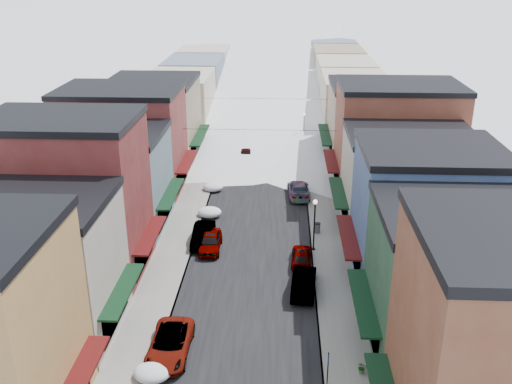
# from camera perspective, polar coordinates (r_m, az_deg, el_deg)

# --- Properties ---
(road) EXTENTS (10.00, 160.00, 0.01)m
(road) POSITION_cam_1_polar(r_m,az_deg,el_deg) (81.67, 0.97, 5.83)
(road) COLOR black
(road) RESTS_ON ground
(sidewalk_left) EXTENTS (3.20, 160.00, 0.15)m
(sidewalk_left) POSITION_cam_1_polar(r_m,az_deg,el_deg) (82.11, -3.67, 5.93)
(sidewalk_left) COLOR gray
(sidewalk_left) RESTS_ON ground
(sidewalk_right) EXTENTS (3.20, 160.00, 0.15)m
(sidewalk_right) POSITION_cam_1_polar(r_m,az_deg,el_deg) (81.72, 5.62, 5.79)
(sidewalk_right) COLOR gray
(sidewalk_right) RESTS_ON ground
(curb_left) EXTENTS (0.10, 160.00, 0.15)m
(curb_left) POSITION_cam_1_polar(r_m,az_deg,el_deg) (81.96, -2.58, 5.92)
(curb_left) COLOR slate
(curb_left) RESTS_ON ground
(curb_right) EXTENTS (0.10, 160.00, 0.15)m
(curb_right) POSITION_cam_1_polar(r_m,az_deg,el_deg) (81.66, 4.53, 5.82)
(curb_right) COLOR slate
(curb_right) RESTS_ON ground
(bldg_l_cream) EXTENTS (11.30, 8.20, 9.50)m
(bldg_l_cream) POSITION_cam_1_polar(r_m,az_deg,el_deg) (38.99, -21.38, -6.98)
(bldg_l_cream) COLOR #B5A692
(bldg_l_cream) RESTS_ON ground
(bldg_l_brick_near) EXTENTS (12.30, 8.20, 12.50)m
(bldg_l_brick_near) POSITION_cam_1_polar(r_m,az_deg,el_deg) (45.21, -18.34, -0.46)
(bldg_l_brick_near) COLOR maroon
(bldg_l_brick_near) RESTS_ON ground
(bldg_l_grayblue) EXTENTS (11.30, 9.20, 9.00)m
(bldg_l_grayblue) POSITION_cam_1_polar(r_m,az_deg,el_deg) (53.13, -14.51, 1.26)
(bldg_l_grayblue) COLOR slate
(bldg_l_grayblue) RESTS_ON ground
(bldg_l_brick_far) EXTENTS (13.30, 9.20, 11.00)m
(bldg_l_brick_far) POSITION_cam_1_polar(r_m,az_deg,el_deg) (61.27, -13.14, 5.12)
(bldg_l_brick_far) COLOR maroon
(bldg_l_brick_far) RESTS_ON ground
(bldg_l_tan) EXTENTS (11.30, 11.20, 10.00)m
(bldg_l_tan) POSITION_cam_1_polar(r_m,az_deg,el_deg) (70.49, -10.20, 7.10)
(bldg_l_tan) COLOR #917C5F
(bldg_l_tan) RESTS_ON ground
(bldg_r_green) EXTENTS (11.30, 9.20, 9.50)m
(bldg_r_green) POSITION_cam_1_polar(r_m,az_deg,el_deg) (36.89, 19.56, -8.42)
(bldg_r_green) COLOR #20442C
(bldg_r_green) RESTS_ON ground
(bldg_r_blue) EXTENTS (11.30, 9.20, 10.50)m
(bldg_r_blue) POSITION_cam_1_polar(r_m,az_deg,el_deg) (44.41, 16.57, -2.05)
(bldg_r_blue) COLOR #395382
(bldg_r_blue) RESTS_ON ground
(bldg_r_cream) EXTENTS (12.30, 9.20, 9.00)m
(bldg_r_cream) POSITION_cam_1_polar(r_m,az_deg,el_deg) (52.92, 14.88, 1.15)
(bldg_r_cream) COLOR #B6AE92
(bldg_r_cream) RESTS_ON ground
(bldg_r_brick_far) EXTENTS (13.30, 9.20, 11.50)m
(bldg_r_brick_far) POSITION_cam_1_polar(r_m,az_deg,el_deg) (61.01, 13.84, 5.23)
(bldg_r_brick_far) COLOR brown
(bldg_r_brick_far) RESTS_ON ground
(bldg_r_tan) EXTENTS (11.30, 11.20, 9.50)m
(bldg_r_tan) POSITION_cam_1_polar(r_m,az_deg,el_deg) (70.59, 11.53, 6.81)
(bldg_r_tan) COLOR #9F8068
(bldg_r_tan) RESTS_ON ground
(distant_blocks) EXTENTS (34.00, 55.00, 8.00)m
(distant_blocks) POSITION_cam_1_polar(r_m,az_deg,el_deg) (103.17, 1.41, 11.50)
(distant_blocks) COLOR gray
(distant_blocks) RESTS_ON ground
(overhead_cables) EXTENTS (16.40, 15.04, 0.04)m
(overhead_cables) POSITION_cam_1_polar(r_m,az_deg,el_deg) (68.00, 0.65, 7.94)
(overhead_cables) COLOR black
(overhead_cables) RESTS_ON ground
(car_white_suv) EXTENTS (2.48, 5.33, 1.48)m
(car_white_suv) POSITION_cam_1_polar(r_m,az_deg,el_deg) (36.81, -8.61, -14.81)
(car_white_suv) COLOR #B9B9BB
(car_white_suv) RESTS_ON ground
(car_silver_sedan) EXTENTS (1.80, 4.38, 1.49)m
(car_silver_sedan) POSITION_cam_1_polar(r_m,az_deg,el_deg) (48.48, -4.57, -4.97)
(car_silver_sedan) COLOR gray
(car_silver_sedan) RESTS_ON ground
(car_dark_hatch) EXTENTS (1.66, 4.75, 1.56)m
(car_dark_hatch) POSITION_cam_1_polar(r_m,az_deg,el_deg) (49.63, -5.32, -4.28)
(car_dark_hatch) COLOR black
(car_dark_hatch) RESTS_ON ground
(car_silver_wagon) EXTENTS (2.50, 5.18, 1.46)m
(car_silver_wagon) POSITION_cam_1_polar(r_m,az_deg,el_deg) (73.62, -1.98, 4.60)
(car_silver_wagon) COLOR #AEB1B7
(car_silver_wagon) RESTS_ON ground
(car_green_sedan) EXTENTS (2.07, 4.94, 1.59)m
(car_green_sedan) POSITION_cam_1_polar(r_m,az_deg,el_deg) (42.59, 4.80, -8.98)
(car_green_sedan) COLOR black
(car_green_sedan) RESTS_ON ground
(car_gray_suv) EXTENTS (1.80, 4.04, 1.35)m
(car_gray_suv) POSITION_cam_1_polar(r_m,az_deg,el_deg) (46.41, 4.56, -6.37)
(car_gray_suv) COLOR gray
(car_gray_suv) RESTS_ON ground
(car_black_sedan) EXTENTS (2.44, 5.46, 1.56)m
(car_black_sedan) POSITION_cam_1_polar(r_m,az_deg,el_deg) (59.39, 4.29, 0.28)
(car_black_sedan) COLOR black
(car_black_sedan) RESTS_ON ground
(car_lane_silver) EXTENTS (1.91, 4.40, 1.48)m
(car_lane_silver) POSITION_cam_1_polar(r_m,az_deg,el_deg) (69.92, -1.03, 3.67)
(car_lane_silver) COLOR gray
(car_lane_silver) RESTS_ON ground
(car_lane_white) EXTENTS (2.79, 5.08, 1.35)m
(car_lane_white) POSITION_cam_1_polar(r_m,az_deg,el_deg) (89.63, 2.22, 7.72)
(car_lane_white) COLOR silver
(car_lane_white) RESTS_ON ground
(parking_sign) EXTENTS (0.07, 0.34, 2.48)m
(parking_sign) POSITION_cam_1_polar(r_m,az_deg,el_deg) (33.56, 7.20, -17.03)
(parking_sign) COLOR black
(parking_sign) RESTS_ON sidewalk_right
(trash_can) EXTENTS (0.55, 0.55, 0.93)m
(trash_can) POSITION_cam_1_polar(r_m,az_deg,el_deg) (51.34, 6.15, -3.58)
(trash_can) COLOR #5B5D60
(trash_can) RESTS_ON sidewalk_right
(streetlamp_near) EXTENTS (0.38, 0.38, 4.53)m
(streetlamp_near) POSITION_cam_1_polar(r_m,az_deg,el_deg) (47.36, 5.88, -2.66)
(streetlamp_near) COLOR black
(streetlamp_near) RESTS_ON sidewalk_right
(streetlamp_far) EXTENTS (0.35, 0.35, 4.22)m
(streetlamp_far) POSITION_cam_1_polar(r_m,az_deg,el_deg) (76.11, 4.81, 6.75)
(streetlamp_far) COLOR black
(streetlamp_far) RESTS_ON sidewalk_right
(planter_near) EXTENTS (0.68, 0.61, 0.67)m
(planter_near) POSITION_cam_1_polar(r_m,az_deg,el_deg) (35.62, 10.56, -16.91)
(planter_near) COLOR #356A30
(planter_near) RESTS_ON sidewalk_right
(snow_pile_near) EXTENTS (2.21, 2.56, 0.93)m
(snow_pile_near) POSITION_cam_1_polar(r_m,az_deg,el_deg) (35.42, -10.24, -17.22)
(snow_pile_near) COLOR white
(snow_pile_near) RESTS_ON ground
(snow_pile_mid) EXTENTS (2.27, 2.60, 0.96)m
(snow_pile_mid) POSITION_cam_1_polar(r_m,az_deg,el_deg) (54.79, -4.63, -2.01)
(snow_pile_mid) COLOR white
(snow_pile_mid) RESTS_ON ground
(snow_pile_far) EXTENTS (2.13, 2.51, 0.90)m
(snow_pile_far) POSITION_cam_1_polar(r_m,az_deg,el_deg) (60.97, -4.31, 0.51)
(snow_pile_far) COLOR white
(snow_pile_far) RESTS_ON ground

